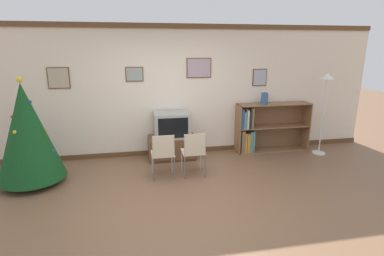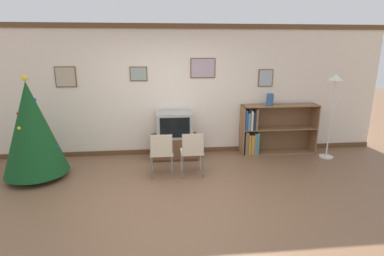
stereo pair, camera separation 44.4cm
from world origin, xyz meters
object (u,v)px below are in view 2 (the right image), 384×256
christmas_tree (32,129)px  vase (270,99)px  folding_chair_left (161,152)px  bookshelf (266,130)px  folding_chair_right (192,151)px  standing_lamp (334,95)px  tv_console (175,147)px  television (174,124)px

christmas_tree → vase: size_ratio=7.12×
folding_chair_left → bookshelf: 2.50m
folding_chair_right → standing_lamp: 3.10m
bookshelf → vase: 0.68m
christmas_tree → bookshelf: bearing=10.7°
tv_console → television: television is taller
christmas_tree → tv_console: bearing=16.6°
folding_chair_right → vase: 2.15m
folding_chair_right → standing_lamp: size_ratio=0.47×
tv_console → standing_lamp: size_ratio=0.56×
tv_console → vase: (2.01, 0.07, 0.96)m
vase → folding_chair_left: bearing=-155.6°
television → folding_chair_left: 1.03m
vase → christmas_tree: bearing=-169.8°
tv_console → bookshelf: 2.00m
tv_console → standing_lamp: (3.18, -0.32, 1.10)m
folding_chair_right → christmas_tree: bearing=175.1°
folding_chair_left → standing_lamp: 3.61m
vase → standing_lamp: bearing=-18.4°
christmas_tree → folding_chair_left: 2.25m
tv_console → bookshelf: bearing=3.0°
vase → standing_lamp: standing_lamp is taller
christmas_tree → standing_lamp: christmas_tree is taller
bookshelf → standing_lamp: 1.51m
christmas_tree → folding_chair_right: size_ratio=2.21×
television → folding_chair_left: television is taller
folding_chair_left → bookshelf: bearing=25.4°
tv_console → folding_chair_left: bearing=-105.7°
christmas_tree → bookshelf: (4.45, 0.84, -0.39)m
folding_chair_left → television: bearing=74.3°
bookshelf → standing_lamp: size_ratio=0.94×
christmas_tree → bookshelf: 4.54m
christmas_tree → vase: bearing=10.2°
folding_chair_right → bookshelf: bookshelf is taller
folding_chair_left → tv_console: bearing=74.3°
tv_console → television: (-0.00, -0.00, 0.49)m
christmas_tree → standing_lamp: 5.68m
standing_lamp → tv_console: bearing=174.3°
standing_lamp → television: bearing=174.3°
tv_console → bookshelf: (1.98, 0.10, 0.28)m
television → bookshelf: size_ratio=0.44×
television → folding_chair_right: size_ratio=0.87×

